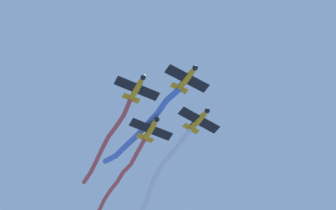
{
  "coord_description": "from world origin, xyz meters",
  "views": [
    {
      "loc": [
        4.47,
        49.06,
        3.92
      ],
      "look_at": [
        3.68,
        -3.42,
        75.26
      ],
      "focal_mm": 61.44,
      "sensor_mm": 36.0,
      "label": 1
    }
  ],
  "objects": [
    {
      "name": "airplane_lead",
      "position": [
        0.91,
        1.5,
        75.35
      ],
      "size": [
        6.88,
        5.5,
        1.78
      ],
      "rotation": [
        0.0,
        0.0,
        2.11
      ],
      "color": "orange"
    },
    {
      "name": "smoke_trail_right_wing",
      "position": [
        13.57,
        -11.21,
        75.19
      ],
      "size": [
        8.92,
        17.17,
        1.86
      ],
      "color": "#DB4C4C"
    },
    {
      "name": "airplane_slot",
      "position": [
        6.32,
        -8.14,
        75.15
      ],
      "size": [
        7.06,
        5.48,
        1.78
      ],
      "rotation": [
        0.0,
        0.0,
        2.02
      ],
      "color": "orange"
    },
    {
      "name": "airplane_right_wing",
      "position": [
        8.45,
        -0.61,
        75.65
      ],
      "size": [
        7.05,
        5.48,
        1.78
      ],
      "rotation": [
        0.0,
        0.0,
        2.02
      ],
      "color": "orange"
    },
    {
      "name": "smoke_trail_slot",
      "position": [
        12.38,
        -21.33,
        76.49
      ],
      "size": [
        10.78,
        22.55,
        3.95
      ],
      "color": "#DB4C4C"
    },
    {
      "name": "smoke_trail_lead",
      "position": [
        7.97,
        -9.27,
        76.48
      ],
      "size": [
        13.01,
        17.65,
        3.55
      ],
      "color": "#4C75DB"
    },
    {
      "name": "smoke_trail_left_wing",
      "position": [
        5.44,
        -20.57,
        75.54
      ],
      "size": [
        9.69,
        26.32,
        1.99
      ],
      "color": "white"
    },
    {
      "name": "airplane_left_wing",
      "position": [
        -1.21,
        -6.02,
        74.95
      ],
      "size": [
        6.79,
        5.59,
        1.78
      ],
      "rotation": [
        0.0,
        0.0,
        2.15
      ],
      "color": "orange"
    }
  ]
}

